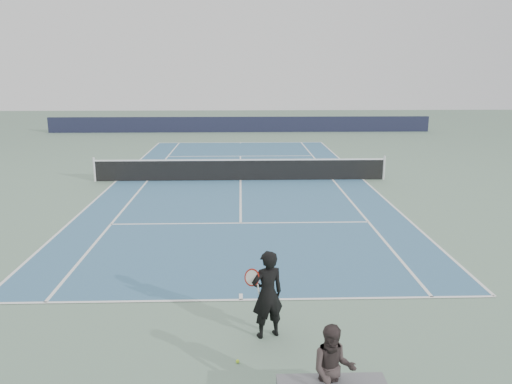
{
  "coord_description": "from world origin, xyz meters",
  "views": [
    {
      "loc": [
        0.02,
        -21.63,
        4.76
      ],
      "look_at": [
        0.48,
        -6.67,
        1.1
      ],
      "focal_mm": 35.0,
      "sensor_mm": 36.0,
      "label": 1
    }
  ],
  "objects_px": {
    "tennis_ball": "(238,361)",
    "spectator_bench": "(332,384)",
    "tennis_player": "(267,294)",
    "tennis_net": "(240,169)"
  },
  "relations": [
    {
      "from": "tennis_ball",
      "to": "spectator_bench",
      "type": "bearing_deg",
      "value": -44.52
    },
    {
      "from": "tennis_player",
      "to": "tennis_ball",
      "type": "relative_size",
      "value": 26.45
    },
    {
      "from": "tennis_player",
      "to": "spectator_bench",
      "type": "bearing_deg",
      "value": -69.88
    },
    {
      "from": "tennis_net",
      "to": "spectator_bench",
      "type": "xyz_separation_m",
      "value": [
        1.28,
        -15.53,
        -0.01
      ]
    },
    {
      "from": "tennis_player",
      "to": "tennis_ball",
      "type": "xyz_separation_m",
      "value": [
        -0.54,
        -0.87,
        -0.8
      ]
    },
    {
      "from": "tennis_net",
      "to": "spectator_bench",
      "type": "bearing_deg",
      "value": -85.28
    },
    {
      "from": "tennis_player",
      "to": "tennis_net",
      "type": "bearing_deg",
      "value": 92.07
    },
    {
      "from": "tennis_player",
      "to": "tennis_ball",
      "type": "bearing_deg",
      "value": -121.9
    },
    {
      "from": "tennis_ball",
      "to": "spectator_bench",
      "type": "distance_m",
      "value": 1.93
    },
    {
      "from": "tennis_player",
      "to": "tennis_ball",
      "type": "height_order",
      "value": "tennis_player"
    }
  ]
}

